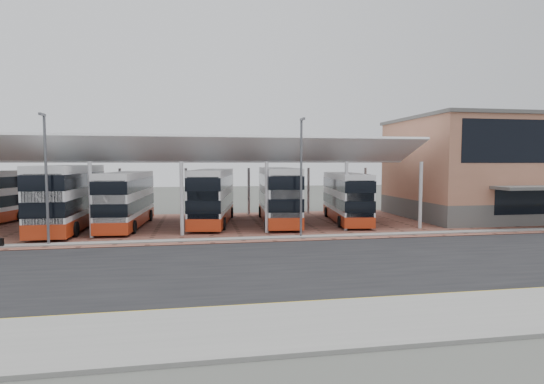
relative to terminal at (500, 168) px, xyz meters
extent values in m
plane|color=#444640|center=(-23.00, -13.92, -4.66)|extent=(140.00, 140.00, 0.00)
cube|color=black|center=(-23.00, -14.92, -4.65)|extent=(120.00, 14.00, 0.02)
cube|color=brown|center=(-21.00, -0.92, -4.63)|extent=(72.00, 16.00, 0.06)
cube|color=slate|center=(-23.00, -22.92, -4.59)|extent=(120.00, 4.00, 0.14)
cube|color=slate|center=(-23.00, -7.72, -4.59)|extent=(120.00, 0.80, 0.14)
cube|color=#DCB600|center=(-23.00, -20.92, -4.63)|extent=(120.00, 0.12, 0.01)
cube|color=#DCB600|center=(-23.00, -20.62, -4.63)|extent=(120.00, 0.12, 0.01)
cylinder|color=silver|center=(-41.00, 5.58, -2.36)|extent=(0.26, 0.26, 4.60)
cylinder|color=silver|center=(-35.00, -5.42, -2.06)|extent=(0.26, 0.26, 5.20)
cylinder|color=silver|center=(-35.00, 5.58, -2.36)|extent=(0.26, 0.26, 4.60)
cylinder|color=silver|center=(-29.00, -5.42, -2.06)|extent=(0.26, 0.26, 5.20)
cylinder|color=silver|center=(-29.00, 5.58, -2.36)|extent=(0.26, 0.26, 4.60)
cylinder|color=silver|center=(-23.00, -5.42, -2.06)|extent=(0.26, 0.26, 5.20)
cylinder|color=silver|center=(-23.00, 5.58, -2.36)|extent=(0.26, 0.26, 4.60)
cylinder|color=silver|center=(-17.00, -5.42, -2.06)|extent=(0.26, 0.26, 5.20)
cylinder|color=silver|center=(-17.00, 5.58, -2.36)|extent=(0.26, 0.26, 4.60)
cylinder|color=silver|center=(-11.00, -5.42, -2.06)|extent=(0.26, 0.26, 5.20)
cylinder|color=silver|center=(-11.00, 5.58, -2.36)|extent=(0.26, 0.26, 4.60)
cube|color=silver|center=(-29.00, -3.22, 1.44)|extent=(37.00, 4.95, 1.95)
cube|color=silver|center=(-29.00, 2.38, 1.24)|extent=(37.00, 7.12, 1.43)
cube|color=#555451|center=(0.00, 0.08, -3.76)|extent=(18.00, 12.00, 1.80)
cube|color=#B37559|center=(0.00, 0.08, 0.74)|extent=(18.00, 12.00, 7.20)
cube|color=#555451|center=(0.00, 0.08, 4.44)|extent=(18.40, 12.40, 0.30)
cylinder|color=#55575E|center=(-37.00, -7.62, -0.66)|extent=(0.16, 0.16, 8.00)
cube|color=#55575E|center=(-37.00, -7.92, 3.34)|extent=(0.15, 0.90, 0.15)
cylinder|color=#55575E|center=(-21.00, -7.62, -0.66)|extent=(0.16, 0.16, 8.00)
cube|color=#55575E|center=(-21.00, -7.92, 3.34)|extent=(0.15, 0.90, 0.15)
cylinder|color=black|center=(-43.04, 4.12, -4.12)|extent=(0.50, 1.00, 0.97)
cube|color=silver|center=(-37.51, -1.20, -2.04)|extent=(2.72, 11.75, 4.59)
cube|color=#AC2F12|center=(-37.51, -1.20, -3.91)|extent=(2.76, 11.79, 0.96)
cube|color=black|center=(-37.51, -1.20, -2.52)|extent=(2.76, 11.79, 1.01)
cube|color=black|center=(-37.51, -1.20, -0.81)|extent=(2.76, 11.79, 1.01)
cube|color=black|center=(-37.49, -7.02, -2.15)|extent=(2.40, 0.12, 3.84)
cylinder|color=black|center=(-38.83, -4.96, -4.07)|extent=(0.30, 1.07, 1.07)
cylinder|color=black|center=(-36.16, -4.95, -4.07)|extent=(0.30, 1.07, 1.07)
cylinder|color=black|center=(-38.86, 2.55, -4.07)|extent=(0.30, 1.07, 1.07)
cylinder|color=black|center=(-36.20, 2.56, -4.07)|extent=(0.30, 1.07, 1.07)
cube|color=silver|center=(-33.41, -0.75, -2.32)|extent=(3.01, 10.56, 4.08)
cube|color=#AC2F12|center=(-33.41, -0.75, -3.98)|extent=(3.05, 10.60, 0.85)
cube|color=black|center=(-33.41, -0.75, -2.75)|extent=(3.05, 10.60, 0.90)
cube|color=black|center=(-33.41, -0.75, -1.23)|extent=(3.05, 10.60, 0.90)
cube|color=black|center=(-33.73, -5.91, -2.42)|extent=(2.14, 0.23, 3.41)
cylinder|color=black|center=(-34.80, -4.01, -4.12)|extent=(0.32, 0.96, 0.95)
cylinder|color=black|center=(-32.44, -4.15, -4.12)|extent=(0.32, 0.96, 0.95)
cylinder|color=black|center=(-34.39, 2.66, -4.12)|extent=(0.32, 0.96, 0.95)
cylinder|color=black|center=(-32.02, 2.51, -4.12)|extent=(0.32, 0.96, 0.95)
cube|color=silver|center=(-26.67, -0.09, -2.22)|extent=(4.19, 11.14, 4.25)
cube|color=#AC2F12|center=(-26.67, -0.09, -3.96)|extent=(4.24, 11.19, 0.89)
cube|color=black|center=(-26.67, -0.09, -2.67)|extent=(4.24, 11.19, 0.94)
cube|color=black|center=(-26.67, -0.09, -1.09)|extent=(4.24, 11.19, 0.94)
cube|color=black|center=(-27.54, -5.42, -2.32)|extent=(2.21, 0.46, 3.56)
cylinder|color=black|center=(-28.45, -3.33, -4.10)|extent=(0.43, 1.02, 0.99)
cylinder|color=black|center=(-26.01, -3.73, -4.10)|extent=(0.43, 1.02, 0.99)
cylinder|color=black|center=(-27.33, 3.54, -4.10)|extent=(0.43, 1.02, 0.99)
cylinder|color=black|center=(-24.89, 3.14, -4.10)|extent=(0.43, 1.02, 0.99)
cube|color=silver|center=(-21.22, -0.46, -2.16)|extent=(3.43, 11.35, 4.37)
cube|color=#AC2F12|center=(-21.22, -0.46, -3.94)|extent=(3.47, 11.39, 0.91)
cube|color=black|center=(-21.22, -0.46, -2.62)|extent=(3.47, 11.39, 0.97)
cube|color=black|center=(-21.22, -0.46, -0.99)|extent=(3.47, 11.39, 0.97)
cube|color=black|center=(-21.66, -5.98, -2.26)|extent=(2.29, 0.28, 3.66)
cylinder|color=black|center=(-22.77, -3.93, -4.09)|extent=(0.37, 1.04, 1.02)
cylinder|color=black|center=(-20.24, -4.13, -4.09)|extent=(0.37, 1.04, 1.02)
cylinder|color=black|center=(-22.20, 3.20, -4.09)|extent=(0.37, 1.04, 1.02)
cylinder|color=black|center=(-19.67, 3.00, -4.09)|extent=(0.37, 1.04, 1.02)
cube|color=silver|center=(-15.38, -0.93, -2.40)|extent=(3.64, 10.29, 3.94)
cube|color=#AC2F12|center=(-15.38, -0.93, -4.00)|extent=(3.68, 10.33, 0.82)
cube|color=black|center=(-15.38, -0.93, -2.81)|extent=(3.68, 10.33, 0.87)
cube|color=black|center=(-15.38, -0.93, -1.35)|extent=(3.68, 10.33, 0.87)
cube|color=black|center=(-16.06, -5.87, -2.49)|extent=(2.05, 0.37, 3.30)
cylinder|color=black|center=(-16.95, -3.96, -4.14)|extent=(0.38, 0.94, 0.92)
cylinder|color=black|center=(-14.69, -4.28, -4.14)|extent=(0.38, 0.94, 0.92)
cylinder|color=black|center=(-16.08, 2.42, -4.14)|extent=(0.38, 0.94, 0.92)
cylinder|color=black|center=(-13.81, 2.11, -4.14)|extent=(0.38, 0.94, 0.92)
cube|color=black|center=(-39.59, -7.92, -4.33)|extent=(0.32, 0.23, 0.55)
camera|label=1|loc=(-27.86, -35.46, 0.48)|focal=28.00mm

